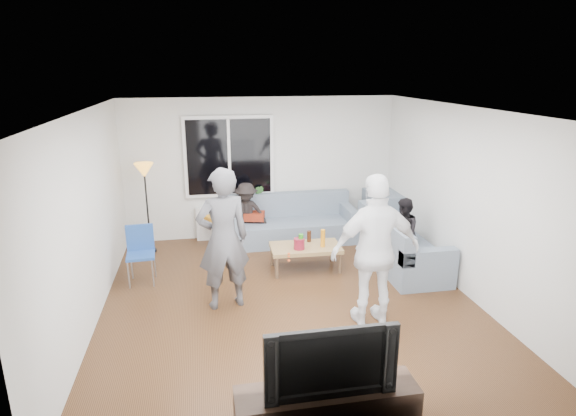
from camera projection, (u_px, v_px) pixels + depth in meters
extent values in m
cube|color=#56351C|center=(289.00, 301.00, 6.58)|extent=(5.00, 5.50, 0.04)
cube|color=white|center=(289.00, 108.00, 5.83)|extent=(5.00, 5.50, 0.04)
cube|color=silver|center=(262.00, 168.00, 8.81)|extent=(5.00, 0.04, 2.60)
cube|color=silver|center=(356.00, 314.00, 3.59)|extent=(5.00, 0.04, 2.60)
cube|color=silver|center=(86.00, 221.00, 5.76)|extent=(0.04, 5.50, 2.60)
cube|color=silver|center=(465.00, 201.00, 6.64)|extent=(0.04, 5.50, 2.60)
cube|color=white|center=(229.00, 157.00, 8.56)|extent=(1.62, 0.06, 1.47)
cube|color=black|center=(229.00, 157.00, 8.52)|extent=(1.50, 0.02, 1.35)
cube|color=white|center=(229.00, 157.00, 8.51)|extent=(0.05, 0.03, 1.35)
cube|color=silver|center=(232.00, 222.00, 8.88)|extent=(1.30, 0.12, 0.62)
imported|color=#2C5D25|center=(258.00, 196.00, 8.79)|extent=(0.26, 0.23, 0.38)
imported|color=silver|center=(225.00, 203.00, 8.72)|extent=(0.19, 0.19, 0.17)
cube|color=slate|center=(390.00, 214.00, 9.01)|extent=(0.85, 0.85, 0.85)
cube|color=orange|center=(218.00, 219.00, 8.40)|extent=(0.48, 0.46, 0.14)
cube|color=maroon|center=(254.00, 216.00, 8.59)|extent=(0.42, 0.37, 0.13)
cube|color=#957448|center=(305.00, 258.00, 7.50)|extent=(1.12, 0.63, 0.40)
cylinder|color=maroon|center=(299.00, 244.00, 7.30)|extent=(0.17, 0.17, 0.17)
imported|color=#4D4D52|center=(223.00, 239.00, 6.15)|extent=(0.77, 0.58, 1.91)
imported|color=white|center=(376.00, 251.00, 5.74)|extent=(1.13, 0.50, 1.91)
imported|color=black|center=(403.00, 233.00, 7.57)|extent=(0.55, 0.63, 1.12)
imported|color=black|center=(246.00, 214.00, 8.52)|extent=(0.81, 0.57, 1.14)
cube|color=#312118|center=(327.00, 410.00, 4.13)|extent=(1.60, 0.40, 0.44)
imported|color=black|center=(328.00, 356.00, 3.97)|extent=(1.13, 0.15, 0.65)
cylinder|color=orange|center=(323.00, 238.00, 7.38)|extent=(0.07, 0.07, 0.28)
cylinder|color=#288C19|center=(301.00, 242.00, 7.30)|extent=(0.08, 0.08, 0.24)
cylinder|color=#33170B|center=(309.00, 236.00, 7.61)|extent=(0.07, 0.07, 0.18)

